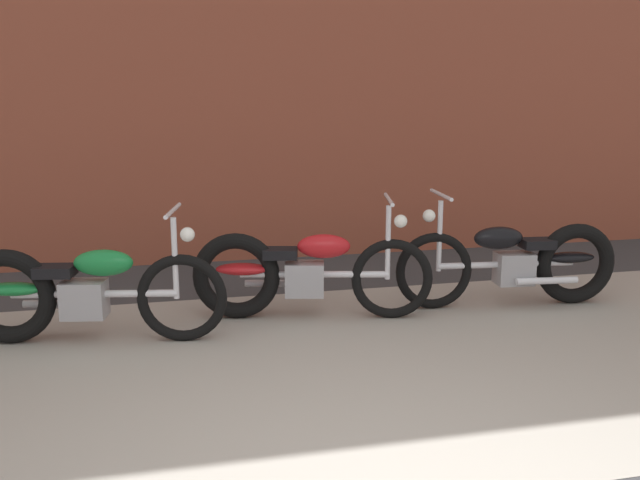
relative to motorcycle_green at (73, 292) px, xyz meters
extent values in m
cube|color=#9E998E|center=(1.55, -0.85, -0.40)|extent=(36.00, 3.50, 0.01)
torus|color=black|center=(0.79, -0.15, -0.06)|extent=(0.68, 0.21, 0.68)
torus|color=black|center=(-0.48, 0.09, -0.03)|extent=(0.74, 0.27, 0.73)
cylinder|color=silver|center=(0.15, -0.03, -0.02)|extent=(1.22, 0.29, 0.06)
cube|color=#99999E|center=(0.08, -0.02, -0.06)|extent=(0.36, 0.28, 0.28)
ellipsoid|color=#197A38|center=(0.23, -0.05, 0.22)|extent=(0.47, 0.27, 0.20)
ellipsoid|color=#197A38|center=(-0.43, 0.08, 0.03)|extent=(0.47, 0.26, 0.10)
cube|color=black|center=(-0.12, 0.02, 0.16)|extent=(0.31, 0.25, 0.08)
cylinder|color=silver|center=(0.75, -0.15, 0.25)|extent=(0.05, 0.05, 0.62)
cylinder|color=silver|center=(0.75, -0.15, 0.61)|extent=(0.14, 0.58, 0.03)
sphere|color=white|center=(0.85, -0.17, 0.43)|extent=(0.11, 0.11, 0.11)
cylinder|color=silver|center=(-0.13, 0.18, -0.14)|extent=(0.55, 0.16, 0.06)
torus|color=black|center=(2.52, 0.01, -0.06)|extent=(0.68, 0.23, 0.68)
torus|color=black|center=(1.25, 0.30, -0.03)|extent=(0.74, 0.29, 0.73)
cylinder|color=silver|center=(1.88, 0.16, -0.02)|extent=(1.22, 0.33, 0.06)
cube|color=#99999E|center=(1.81, 0.17, -0.06)|extent=(0.36, 0.29, 0.28)
ellipsoid|color=red|center=(1.96, 0.14, 0.22)|extent=(0.47, 0.28, 0.20)
ellipsoid|color=red|center=(1.30, 0.29, 0.03)|extent=(0.47, 0.27, 0.10)
cube|color=black|center=(1.61, 0.22, 0.16)|extent=(0.32, 0.26, 0.08)
cylinder|color=silver|center=(2.48, 0.02, 0.25)|extent=(0.05, 0.05, 0.62)
cylinder|color=silver|center=(2.48, 0.02, 0.61)|extent=(0.16, 0.57, 0.03)
sphere|color=white|center=(2.58, 0.00, 0.43)|extent=(0.11, 0.11, 0.11)
cylinder|color=silver|center=(1.61, 0.37, -0.14)|extent=(0.55, 0.18, 0.06)
torus|color=black|center=(2.96, 0.18, -0.06)|extent=(0.68, 0.15, 0.68)
torus|color=black|center=(4.25, 0.04, -0.03)|extent=(0.74, 0.21, 0.73)
cylinder|color=silver|center=(3.61, 0.11, -0.02)|extent=(1.23, 0.18, 0.06)
cube|color=#99999E|center=(3.69, 0.10, -0.06)|extent=(0.34, 0.25, 0.28)
ellipsoid|color=black|center=(3.53, 0.12, 0.22)|extent=(0.46, 0.23, 0.20)
ellipsoid|color=black|center=(4.20, 0.05, 0.03)|extent=(0.46, 0.22, 0.10)
cube|color=black|center=(3.88, 0.08, 0.16)|extent=(0.30, 0.23, 0.08)
cylinder|color=silver|center=(3.00, 0.17, 0.25)|extent=(0.05, 0.05, 0.62)
cylinder|color=silver|center=(3.00, 0.17, 0.61)|extent=(0.09, 0.58, 0.03)
sphere|color=white|center=(2.90, 0.18, 0.43)|extent=(0.11, 0.11, 0.11)
cylinder|color=silver|center=(3.91, -0.07, -0.14)|extent=(0.55, 0.12, 0.06)
camera|label=1|loc=(0.70, -5.20, 1.44)|focal=38.26mm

